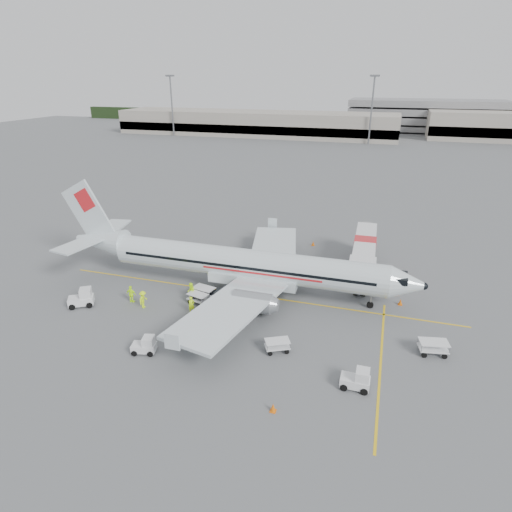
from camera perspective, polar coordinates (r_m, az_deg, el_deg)
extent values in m
plane|color=#56595B|center=(46.67, -0.73, -5.22)|extent=(360.00, 360.00, 0.00)
cube|color=yellow|center=(46.67, -0.73, -5.21)|extent=(44.00, 0.20, 0.01)
cube|color=yellow|center=(38.14, 16.29, -13.39)|extent=(0.20, 20.00, 0.01)
cone|color=#E36108|center=(47.08, 18.70, -5.80)|extent=(0.43, 0.43, 0.70)
cone|color=#E36108|center=(60.44, 7.62, 1.70)|extent=(0.42, 0.42, 0.68)
cone|color=#E36108|center=(32.10, 2.29, -19.51)|extent=(0.44, 0.44, 0.71)
imported|color=#C2F20F|center=(43.47, -8.60, -6.45)|extent=(0.74, 0.75, 1.75)
imported|color=#C2F20F|center=(45.85, -8.65, -4.68)|extent=(1.10, 1.17, 1.93)
imported|color=#C2F20F|center=(45.32, -14.82, -5.63)|extent=(0.69, 1.21, 1.86)
imported|color=#C2F20F|center=(46.67, -16.29, -4.91)|extent=(1.11, 0.46, 1.89)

